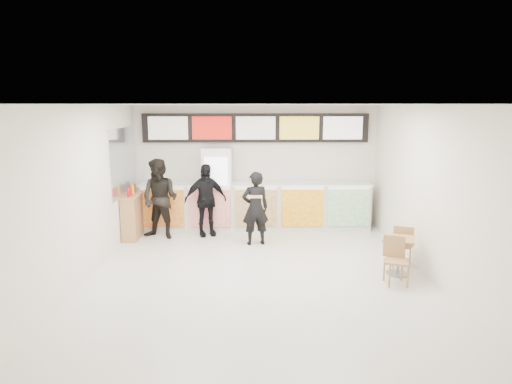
{
  "coord_description": "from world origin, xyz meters",
  "views": [
    {
      "loc": [
        -0.15,
        -7.78,
        2.99
      ],
      "look_at": [
        -0.02,
        1.2,
        1.28
      ],
      "focal_mm": 32.0,
      "sensor_mm": 36.0,
      "label": 1
    }
  ],
  "objects_px": {
    "service_counter": "(256,206)",
    "customer_mid": "(205,200)",
    "condiment_ledge": "(132,216)",
    "customer_main": "(255,208)",
    "customer_left": "(160,199)",
    "cafe_table": "(398,249)",
    "drinks_fridge": "(217,189)"
  },
  "relations": [
    {
      "from": "condiment_ledge",
      "to": "service_counter",
      "type": "bearing_deg",
      "value": 14.93
    },
    {
      "from": "service_counter",
      "to": "customer_main",
      "type": "relative_size",
      "value": 3.46
    },
    {
      "from": "service_counter",
      "to": "customer_mid",
      "type": "height_order",
      "value": "customer_mid"
    },
    {
      "from": "drinks_fridge",
      "to": "customer_mid",
      "type": "distance_m",
      "value": 0.64
    },
    {
      "from": "service_counter",
      "to": "customer_main",
      "type": "bearing_deg",
      "value": -91.3
    },
    {
      "from": "drinks_fridge",
      "to": "condiment_ledge",
      "type": "distance_m",
      "value": 2.09
    },
    {
      "from": "drinks_fridge",
      "to": "cafe_table",
      "type": "height_order",
      "value": "drinks_fridge"
    },
    {
      "from": "drinks_fridge",
      "to": "condiment_ledge",
      "type": "relative_size",
      "value": 1.68
    },
    {
      "from": "service_counter",
      "to": "drinks_fridge",
      "type": "relative_size",
      "value": 2.78
    },
    {
      "from": "customer_main",
      "to": "customer_mid",
      "type": "xyz_separation_m",
      "value": [
        -1.14,
        0.71,
        0.04
      ]
    },
    {
      "from": "customer_left",
      "to": "condiment_ledge",
      "type": "relative_size",
      "value": 1.52
    },
    {
      "from": "cafe_table",
      "to": "condiment_ledge",
      "type": "xyz_separation_m",
      "value": [
        -5.32,
        2.38,
        0.04
      ]
    },
    {
      "from": "service_counter",
      "to": "customer_mid",
      "type": "distance_m",
      "value": 1.33
    },
    {
      "from": "drinks_fridge",
      "to": "customer_main",
      "type": "distance_m",
      "value": 1.59
    },
    {
      "from": "customer_main",
      "to": "drinks_fridge",
      "type": "bearing_deg",
      "value": -67.02
    },
    {
      "from": "customer_left",
      "to": "cafe_table",
      "type": "bearing_deg",
      "value": -7.12
    },
    {
      "from": "drinks_fridge",
      "to": "customer_left",
      "type": "height_order",
      "value": "drinks_fridge"
    },
    {
      "from": "customer_left",
      "to": "condiment_ledge",
      "type": "xyz_separation_m",
      "value": [
        -0.65,
        0.02,
        -0.4
      ]
    },
    {
      "from": "customer_main",
      "to": "condiment_ledge",
      "type": "height_order",
      "value": "customer_main"
    },
    {
      "from": "condiment_ledge",
      "to": "customer_mid",
      "type": "bearing_deg",
      "value": 6.57
    },
    {
      "from": "customer_left",
      "to": "drinks_fridge",
      "type": "bearing_deg",
      "value": 52.15
    },
    {
      "from": "customer_left",
      "to": "cafe_table",
      "type": "relative_size",
      "value": 1.28
    },
    {
      "from": "drinks_fridge",
      "to": "cafe_table",
      "type": "bearing_deg",
      "value": -42.5
    },
    {
      "from": "cafe_table",
      "to": "customer_left",
      "type": "bearing_deg",
      "value": 174.19
    },
    {
      "from": "service_counter",
      "to": "customer_main",
      "type": "height_order",
      "value": "customer_main"
    },
    {
      "from": "customer_main",
      "to": "customer_left",
      "type": "distance_m",
      "value": 2.21
    },
    {
      "from": "customer_left",
      "to": "customer_mid",
      "type": "bearing_deg",
      "value": 31.53
    },
    {
      "from": "customer_left",
      "to": "service_counter",
      "type": "bearing_deg",
      "value": 39.23
    },
    {
      "from": "drinks_fridge",
      "to": "service_counter",
      "type": "bearing_deg",
      "value": -0.99
    },
    {
      "from": "service_counter",
      "to": "drinks_fridge",
      "type": "height_order",
      "value": "drinks_fridge"
    },
    {
      "from": "drinks_fridge",
      "to": "customer_left",
      "type": "relative_size",
      "value": 1.1
    },
    {
      "from": "service_counter",
      "to": "condiment_ledge",
      "type": "bearing_deg",
      "value": -165.07
    }
  ]
}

